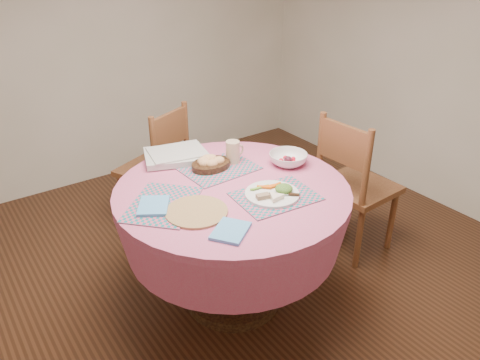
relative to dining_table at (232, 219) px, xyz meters
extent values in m
plane|color=#331C0F|center=(0.00, 0.00, -0.56)|extent=(4.00, 4.00, 0.00)
cube|color=silver|center=(0.00, 2.00, 0.79)|extent=(4.00, 0.01, 2.70)
cube|color=silver|center=(2.00, 0.00, 0.79)|extent=(0.01, 4.00, 2.70)
cylinder|color=#C75D84|center=(0.00, 0.00, 0.17)|extent=(1.24, 1.24, 0.04)
cone|color=#C75D84|center=(0.00, 0.00, 0.00)|extent=(1.24, 1.24, 0.30)
cylinder|color=black|center=(0.00, 0.00, -0.34)|extent=(0.14, 0.14, 0.44)
cylinder|color=black|center=(0.00, 0.00, -0.53)|extent=(0.56, 0.56, 0.06)
cube|color=brown|center=(0.99, -0.02, -0.10)|extent=(0.45, 0.47, 0.04)
cylinder|color=brown|center=(1.17, -0.19, -0.33)|extent=(0.04, 0.04, 0.45)
cylinder|color=brown|center=(1.15, 0.17, -0.33)|extent=(0.04, 0.04, 0.45)
cylinder|color=brown|center=(0.82, -0.21, -0.33)|extent=(0.04, 0.04, 0.45)
cylinder|color=brown|center=(0.81, 0.15, -0.33)|extent=(0.04, 0.04, 0.45)
cylinder|color=brown|center=(0.80, -0.21, 0.15)|extent=(0.04, 0.04, 0.51)
cylinder|color=brown|center=(0.79, 0.15, 0.15)|extent=(0.04, 0.04, 0.51)
cube|color=brown|center=(0.79, -0.03, 0.25)|extent=(0.05, 0.36, 0.24)
cube|color=brown|center=(0.02, 1.04, -0.12)|extent=(0.55, 0.54, 0.04)
cylinder|color=brown|center=(0.11, 1.26, -0.34)|extent=(0.05, 0.05, 0.43)
cylinder|color=brown|center=(-0.20, 1.12, -0.34)|extent=(0.05, 0.05, 0.43)
cylinder|color=brown|center=(0.25, 0.97, -0.34)|extent=(0.05, 0.05, 0.43)
cylinder|color=brown|center=(-0.07, 0.82, -0.34)|extent=(0.05, 0.05, 0.43)
cylinder|color=brown|center=(0.25, 0.95, 0.12)|extent=(0.05, 0.05, 0.48)
cylinder|color=brown|center=(-0.06, 0.81, 0.12)|extent=(0.05, 0.05, 0.48)
cube|color=brown|center=(0.10, 0.88, 0.21)|extent=(0.33, 0.17, 0.23)
cube|color=#146C74|center=(0.12, -0.21, 0.20)|extent=(0.43, 0.34, 0.01)
cube|color=#146C74|center=(-0.38, 0.05, 0.20)|extent=(0.50, 0.49, 0.01)
cube|color=#146C74|center=(0.07, 0.22, 0.20)|extent=(0.41, 0.32, 0.01)
cylinder|color=#9B6A43|center=(-0.28, -0.11, 0.20)|extent=(0.30, 0.30, 0.01)
cube|color=#549DDA|center=(-0.24, -0.34, 0.20)|extent=(0.23, 0.22, 0.01)
cube|color=#549DDA|center=(-0.43, 0.05, 0.21)|extent=(0.22, 0.23, 0.01)
cylinder|color=white|center=(0.11, -0.19, 0.21)|extent=(0.28, 0.28, 0.01)
ellipsoid|color=#27511B|center=(0.17, -0.20, 0.23)|extent=(0.11, 0.11, 0.04)
cylinder|color=#FDE8CA|center=(0.10, -0.26, 0.23)|extent=(0.10, 0.10, 0.02)
cube|color=brown|center=(0.05, -0.23, 0.23)|extent=(0.07, 0.05, 0.02)
cube|color=silver|center=(0.13, -0.22, 0.22)|extent=(0.12, 0.11, 0.00)
cylinder|color=black|center=(0.03, 0.25, 0.22)|extent=(0.23, 0.23, 0.03)
ellipsoid|color=#FBBB80|center=(-0.01, 0.25, 0.25)|extent=(0.07, 0.06, 0.05)
ellipsoid|color=#FBBB80|center=(0.05, 0.28, 0.25)|extent=(0.07, 0.06, 0.05)
ellipsoid|color=#FBBB80|center=(0.07, 0.23, 0.25)|extent=(0.07, 0.06, 0.05)
ellipsoid|color=#FBBB80|center=(0.02, 0.22, 0.25)|extent=(0.07, 0.06, 0.05)
ellipsoid|color=#FBBB80|center=(0.03, 0.29, 0.25)|extent=(0.07, 0.06, 0.05)
ellipsoid|color=#FBBB80|center=(-0.01, 0.28, 0.25)|extent=(0.07, 0.06, 0.05)
cylinder|color=tan|center=(0.17, 0.25, 0.26)|extent=(0.08, 0.08, 0.13)
torus|color=tan|center=(0.22, 0.25, 0.26)|extent=(0.07, 0.01, 0.07)
imported|color=white|center=(0.42, 0.05, 0.23)|extent=(0.25, 0.25, 0.07)
sphere|color=red|center=(0.46, 0.05, 0.22)|extent=(0.03, 0.03, 0.03)
sphere|color=red|center=(0.43, 0.08, 0.22)|extent=(0.03, 0.03, 0.03)
sphere|color=red|center=(0.39, 0.07, 0.22)|extent=(0.03, 0.03, 0.03)
sphere|color=red|center=(0.39, 0.02, 0.22)|extent=(0.03, 0.03, 0.03)
sphere|color=red|center=(0.43, 0.01, 0.22)|extent=(0.03, 0.03, 0.03)
sphere|color=#411221|center=(0.42, 0.05, 0.22)|extent=(0.05, 0.05, 0.05)
cube|color=silver|center=(-0.08, 0.48, 0.22)|extent=(0.41, 0.37, 0.03)
cube|color=silver|center=(-0.06, 0.48, 0.24)|extent=(0.36, 0.31, 0.01)
camera|label=1|loc=(-1.21, -1.77, 1.36)|focal=35.00mm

